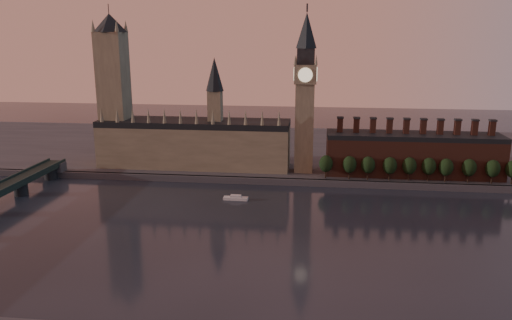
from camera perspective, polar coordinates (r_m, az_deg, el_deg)
The scene contains 16 objects.
ground at distance 232.00m, azimuth 2.18°, elevation -9.28°, with size 900.00×900.00×0.00m, color black.
north_bank at distance 401.01m, azimuth 4.24°, elevation 1.05°, with size 900.00×182.00×4.00m.
palace_of_westminster at distance 344.41m, azimuth -6.97°, elevation 2.17°, with size 130.00×30.30×74.00m.
victoria_tower at distance 356.23m, azimuth -15.96°, elevation 8.23°, with size 24.00×24.00×108.00m.
big_ben at distance 324.39m, azimuth 5.64°, elevation 7.78°, with size 15.00×15.00×107.00m.
chimney_block at distance 336.87m, azimuth 17.47°, elevation 0.69°, with size 110.00×25.00×37.00m.
embankment_tree_0 at distance 316.81m, azimuth 8.00°, elevation -0.42°, with size 8.60×8.60×14.88m.
embankment_tree_1 at distance 317.20m, azimuth 10.65°, elevation -0.51°, with size 8.60×8.60×14.88m.
embankment_tree_2 at distance 318.31m, azimuth 12.69°, elevation -0.56°, with size 8.60×8.60×14.88m.
embankment_tree_3 at distance 320.08m, azimuth 15.05°, elevation -0.62°, with size 8.60×8.60×14.88m.
embankment_tree_4 at distance 322.79m, azimuth 17.13°, elevation -0.64°, with size 8.60×8.60×14.88m.
embankment_tree_5 at distance 325.48m, azimuth 19.16°, elevation -0.68°, with size 8.60×8.60×14.88m.
embankment_tree_6 at distance 326.88m, azimuth 20.90°, elevation -0.77°, with size 8.60×8.60×14.88m.
embankment_tree_7 at distance 331.04m, azimuth 23.18°, elevation -0.81°, with size 8.60×8.60×14.88m.
embankment_tree_8 at distance 334.68m, azimuth 25.44°, elevation -0.89°, with size 8.60×8.60×14.88m.
river_boat at distance 287.69m, azimuth -2.33°, elevation -4.36°, with size 14.19×4.22×2.83m.
Camera 1 is at (16.42, -212.44, 91.78)m, focal length 35.00 mm.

